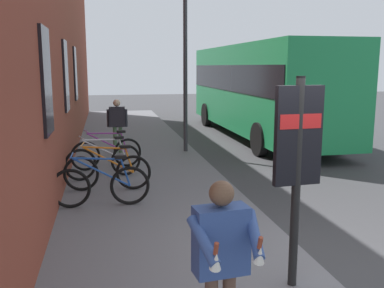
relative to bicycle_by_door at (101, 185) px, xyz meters
name	(u,v)px	position (x,y,z in m)	size (l,w,h in m)	color
ground	(245,165)	(3.13, -3.75, -0.51)	(60.00, 60.00, 0.00)	#38383A
sidewalk_pavement	(136,153)	(5.13, -1.00, -0.45)	(24.00, 3.50, 0.12)	slate
bicycle_by_door	(101,185)	(0.00, 0.00, 0.00)	(0.48, 1.77, 0.97)	black
bicycle_under_window	(108,172)	(1.03, -0.13, 0.00)	(0.48, 1.77, 0.97)	black
bicycle_mid_rack	(104,161)	(2.06, -0.06, 0.00)	(0.63, 1.72, 0.97)	black
bicycle_far_end	(107,153)	(2.98, -0.14, 0.00)	(0.58, 1.74, 0.97)	black
transit_info_sign	(298,149)	(-3.35, -2.18, 1.21)	(0.13, 0.55, 2.40)	black
city_bus	(259,85)	(7.60, -5.75, 1.41)	(10.51, 2.67, 3.35)	#1E8C4C
pedestrian_crossing_street	(117,120)	(4.98, -0.46, 0.56)	(0.26, 0.59, 1.56)	#4C724C
tourist_with_hotdogs	(222,252)	(-4.43, -1.03, 0.59)	(0.58, 0.61, 1.58)	brown
street_lamp	(185,41)	(4.82, -2.45, 2.82)	(0.28, 0.28, 5.45)	#333338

